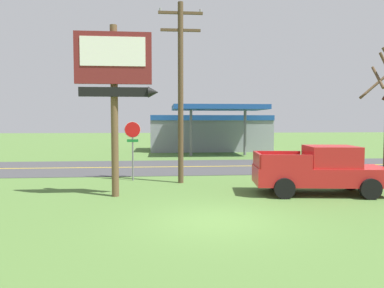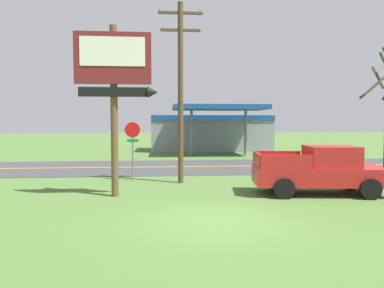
{
  "view_description": "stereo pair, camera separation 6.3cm",
  "coord_description": "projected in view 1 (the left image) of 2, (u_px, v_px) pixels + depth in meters",
  "views": [
    {
      "loc": [
        -1.64,
        -10.48,
        2.91
      ],
      "look_at": [
        0.0,
        8.0,
        1.8
      ],
      "focal_mm": 33.92,
      "sensor_mm": 36.0,
      "label": 1
    },
    {
      "loc": [
        -1.57,
        -10.48,
        2.91
      ],
      "look_at": [
        0.0,
        8.0,
        1.8
      ],
      "focal_mm": 33.92,
      "sensor_mm": 36.0,
      "label": 2
    }
  ],
  "objects": [
    {
      "name": "ground_plane",
      "position": [
        216.0,
        221.0,
        10.74
      ],
      "size": [
        180.0,
        180.0,
        0.0
      ],
      "primitive_type": "plane",
      "color": "#4C7033"
    },
    {
      "name": "gas_station",
      "position": [
        209.0,
        132.0,
        37.45
      ],
      "size": [
        12.0,
        11.5,
        4.4
      ],
      "color": "gray",
      "rests_on": "ground"
    },
    {
      "name": "motel_sign",
      "position": [
        115.0,
        78.0,
        13.89
      ],
      "size": [
        3.17,
        0.54,
        6.64
      ],
      "color": "brown",
      "rests_on": "ground"
    },
    {
      "name": "road_asphalt",
      "position": [
        185.0,
        167.0,
        23.66
      ],
      "size": [
        140.0,
        8.0,
        0.02
      ],
      "primitive_type": "cube",
      "color": "#3D3D3F",
      "rests_on": "ground"
    },
    {
      "name": "road_centre_line",
      "position": [
        185.0,
        167.0,
        23.66
      ],
      "size": [
        126.0,
        0.2,
        0.01
      ],
      "primitive_type": "cube",
      "color": "gold",
      "rests_on": "road_asphalt"
    },
    {
      "name": "utility_pole",
      "position": [
        181.0,
        87.0,
        17.2
      ],
      "size": [
        2.1,
        0.26,
        8.54
      ],
      "color": "brown",
      "rests_on": "ground"
    },
    {
      "name": "pickup_red_parked_on_lawn",
      "position": [
        321.0,
        170.0,
        14.68
      ],
      "size": [
        5.4,
        2.72,
        1.96
      ],
      "color": "red",
      "rests_on": "ground"
    },
    {
      "name": "stop_sign",
      "position": [
        133.0,
        140.0,
        18.05
      ],
      "size": [
        0.8,
        0.08,
        2.95
      ],
      "color": "slate",
      "rests_on": "ground"
    }
  ]
}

